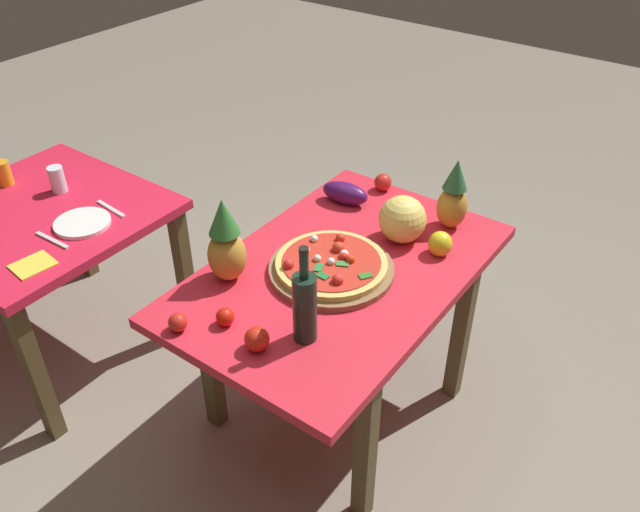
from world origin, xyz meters
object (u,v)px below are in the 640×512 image
(bell_pepper, at_px, (440,244))
(drinking_glass_juice, at_px, (4,173))
(tomato_at_corner, at_px, (225,317))
(pizza, at_px, (331,263))
(wine_bottle, at_px, (305,306))
(eggplant, at_px, (345,193))
(display_table, at_px, (340,288))
(pizza_board, at_px, (331,269))
(tomato_beside_pepper, at_px, (178,322))
(background_table, at_px, (44,232))
(tomato_by_bottle, at_px, (257,339))
(napkin_folded, at_px, (33,265))
(fork_utensil, at_px, (52,240))
(dinner_plate, at_px, (82,223))
(drinking_glass_water, at_px, (57,179))
(knife_utensil, at_px, (111,209))
(melon, at_px, (402,219))
(pineapple_right, at_px, (453,197))
(tomato_near_board, at_px, (383,182))
(pineapple_left, at_px, (226,244))

(bell_pepper, relative_size, drinking_glass_juice, 0.89)
(tomato_at_corner, xyz_separation_m, drinking_glass_juice, (0.11, 1.39, 0.02))
(pizza, height_order, wine_bottle, wine_bottle)
(eggplant, bearing_deg, display_table, -147.71)
(pizza_board, relative_size, tomato_beside_pepper, 7.22)
(bell_pepper, height_order, tomato_beside_pepper, bell_pepper)
(background_table, relative_size, tomato_by_bottle, 11.43)
(napkin_folded, bearing_deg, tomato_at_corner, -77.04)
(display_table, distance_m, tomato_at_corner, 0.49)
(drinking_glass_juice, xyz_separation_m, fork_utensil, (-0.15, -0.53, -0.05))
(pizza, bearing_deg, background_table, 106.96)
(background_table, distance_m, tomato_beside_pepper, 1.01)
(napkin_folded, bearing_deg, dinner_plate, 15.96)
(display_table, relative_size, tomato_at_corner, 20.68)
(pizza, height_order, tomato_at_corner, pizza)
(tomato_by_bottle, height_order, drinking_glass_water, drinking_glass_water)
(tomato_by_bottle, relative_size, napkin_folded, 0.56)
(drinking_glass_water, bearing_deg, background_table, -158.71)
(dinner_plate, distance_m, fork_utensil, 0.14)
(pizza, relative_size, knife_utensil, 2.21)
(wine_bottle, relative_size, melon, 1.90)
(drinking_glass_water, height_order, dinner_plate, drinking_glass_water)
(drinking_glass_water, bearing_deg, bell_pepper, -70.34)
(wine_bottle, bearing_deg, fork_utensil, 97.50)
(pineapple_right, xyz_separation_m, tomato_near_board, (0.08, 0.36, -0.09))
(pizza_board, bearing_deg, tomato_beside_pepper, 157.77)
(tomato_beside_pepper, xyz_separation_m, dinner_plate, (0.21, 0.75, -0.02))
(drinking_glass_juice, bearing_deg, melon, -68.06)
(eggplant, bearing_deg, napkin_folded, 147.19)
(display_table, xyz_separation_m, dinner_plate, (-0.36, 0.98, 0.10))
(tomato_near_board, bearing_deg, pizza_board, -165.22)
(drinking_glass_water, height_order, napkin_folded, drinking_glass_water)
(pizza_board, distance_m, pineapple_right, 0.57)
(tomato_near_board, height_order, drinking_glass_water, drinking_glass_water)
(pizza, bearing_deg, bell_pepper, -38.20)
(pineapple_left, bearing_deg, wine_bottle, -102.11)
(background_table, distance_m, eggplant, 1.27)
(napkin_folded, bearing_deg, eggplant, -32.81)
(pineapple_left, relative_size, knife_utensil, 1.77)
(dinner_plate, relative_size, napkin_folded, 1.57)
(wine_bottle, distance_m, melon, 0.65)
(wine_bottle, relative_size, knife_utensil, 1.90)
(pineapple_right, height_order, drinking_glass_water, pineapple_right)
(eggplant, height_order, tomato_beside_pepper, eggplant)
(melon, bearing_deg, tomato_at_corner, 164.44)
(napkin_folded, bearing_deg, wine_bottle, -74.60)
(tomato_at_corner, distance_m, napkin_folded, 0.80)
(melon, height_order, drinking_glass_juice, melon)
(fork_utensil, bearing_deg, background_table, 65.19)
(pizza, distance_m, drinking_glass_juice, 1.53)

